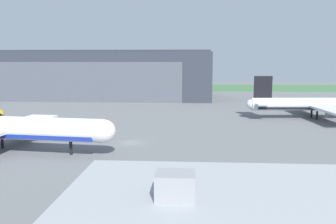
# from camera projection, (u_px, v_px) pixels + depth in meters

# --- Properties ---
(ground_plane) EXTENTS (440.00, 440.00, 0.00)m
(ground_plane) POSITION_uv_depth(u_px,v_px,m) (131.00, 143.00, 73.77)
(ground_plane) COLOR slate
(grass_field_strip) EXTENTS (440.00, 56.00, 0.08)m
(grass_field_strip) POSITION_uv_depth(u_px,v_px,m) (172.00, 87.00, 227.59)
(grass_field_strip) COLOR #3F6E40
(grass_field_strip) RESTS_ON ground_plane
(maintenance_hangar) EXTENTS (99.45, 41.59, 21.61)m
(maintenance_hangar) POSITION_uv_depth(u_px,v_px,m) (101.00, 75.00, 164.60)
(maintenance_hangar) COLOR #2D333D
(maintenance_hangar) RESTS_ON ground_plane
(airliner_near_left) EXTENTS (43.39, 35.29, 13.83)m
(airliner_near_left) POSITION_uv_depth(u_px,v_px,m) (2.00, 128.00, 66.10)
(airliner_near_left) COLOR white
(airliner_near_left) RESTS_ON ground_plane
(airliner_far_left) EXTENTS (43.43, 37.02, 12.42)m
(airliner_far_left) POSITION_uv_depth(u_px,v_px,m) (320.00, 105.00, 104.12)
(airliner_far_left) COLOR silver
(airliner_far_left) RESTS_ON ground_plane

